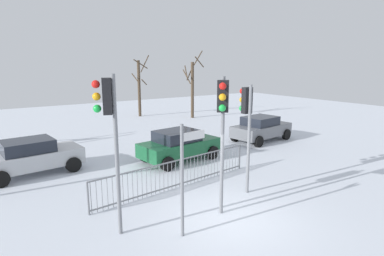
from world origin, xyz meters
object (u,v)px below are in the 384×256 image
direction_sign_post (184,175)px  bare_tree_centre (192,87)px  traffic_light_foreground_left (247,114)px  traffic_light_rear_right (223,116)px  car_green_far (179,145)px  car_grey_trailing (261,128)px  car_silver_near (32,156)px  traffic_light_foreground_right (109,120)px  bare_tree_left (139,86)px

direction_sign_post → bare_tree_centre: bearing=50.5°
traffic_light_foreground_left → traffic_light_rear_right: bearing=-150.5°
traffic_light_rear_right → car_green_far: traffic_light_rear_right is taller
traffic_light_foreground_left → car_grey_trailing: bearing=41.9°
direction_sign_post → car_grey_trailing: direction_sign_post is taller
traffic_light_foreground_left → car_silver_near: traffic_light_foreground_left is taller
traffic_light_foreground_left → traffic_light_foreground_right: 4.96m
car_green_far → bare_tree_left: size_ratio=0.77×
car_silver_near → bare_tree_left: 14.92m
traffic_light_foreground_left → bare_tree_centre: 15.82m
traffic_light_foreground_left → bare_tree_left: (3.82, 17.25, -0.23)m
bare_tree_left → direction_sign_post: bearing=-111.3°
car_silver_near → bare_tree_centre: 15.52m
car_green_far → direction_sign_post: bearing=-127.5°
traffic_light_foreground_right → traffic_light_rear_right: size_ratio=1.03×
car_silver_near → car_grey_trailing: 12.18m
car_silver_near → bare_tree_centre: bare_tree_centre is taller
car_green_far → bare_tree_centre: bare_tree_centre is taller
car_green_far → traffic_light_rear_right: bearing=-115.9°
car_silver_near → bare_tree_left: bearing=41.8°
traffic_light_foreground_right → bare_tree_centre: 18.79m
traffic_light_foreground_left → car_green_far: 4.88m
car_silver_near → car_grey_trailing: size_ratio=0.99×
bare_tree_left → bare_tree_centre: bare_tree_centre is taller
traffic_light_foreground_left → bare_tree_centre: bearing=64.8°
traffic_light_foreground_left → car_grey_trailing: size_ratio=0.96×
traffic_light_foreground_right → direction_sign_post: bearing=-105.9°
traffic_light_rear_right → car_silver_near: (-4.21, 7.24, -2.30)m
direction_sign_post → traffic_light_foreground_left: bearing=16.2°
bare_tree_centre → direction_sign_post: bearing=-124.4°
traffic_light_foreground_right → direction_sign_post: size_ratio=1.41×
direction_sign_post → car_silver_near: (-2.68, 7.58, -0.94)m
traffic_light_foreground_left → direction_sign_post: size_ratio=1.26×
car_grey_trailing → traffic_light_foreground_right: bearing=-161.2°
direction_sign_post → car_silver_near: 8.10m
direction_sign_post → bare_tree_centre: 18.72m
bare_tree_left → bare_tree_centre: size_ratio=0.94×
traffic_light_foreground_right → direction_sign_post: traffic_light_foreground_right is taller
traffic_light_foreground_left → direction_sign_post: 3.82m
traffic_light_foreground_right → car_grey_trailing: size_ratio=1.08×
car_grey_trailing → bare_tree_centre: bare_tree_centre is taller
car_grey_trailing → bare_tree_left: bare_tree_left is taller
direction_sign_post → car_green_far: direction_sign_post is taller
traffic_light_foreground_left → direction_sign_post: (-3.40, -1.33, -1.10)m
traffic_light_rear_right → bare_tree_left: 19.11m
direction_sign_post → car_grey_trailing: (9.44, 6.41, -0.94)m
traffic_light_foreground_left → car_green_far: traffic_light_foreground_left is taller
car_grey_trailing → bare_tree_centre: 9.27m
traffic_light_foreground_left → traffic_light_rear_right: traffic_light_rear_right is taller
traffic_light_rear_right → car_silver_near: traffic_light_rear_right is taller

